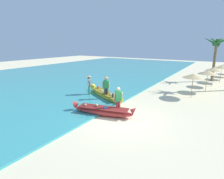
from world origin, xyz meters
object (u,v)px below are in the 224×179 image
Objects in this scene: boat_yellow_midground at (105,95)px; palm_tree_leaning_seaward at (216,45)px; person_vendor_hatted at (106,86)px; boat_red_foreground at (103,111)px; person_vendor_assistant at (89,84)px; person_tourist_customer at (118,99)px.

boat_yellow_midground is 0.92× the size of palm_tree_leaning_seaward.
person_vendor_hatted is 14.18m from palm_tree_leaning_seaward.
boat_red_foreground is at bearing -58.93° from person_vendor_hatted.
person_vendor_hatted is 1.85m from person_vendor_assistant.
palm_tree_leaning_seaward reaches higher than person_vendor_hatted.
palm_tree_leaning_seaward reaches higher than person_vendor_assistant.
person_tourist_customer is at bearing -42.78° from boat_yellow_midground.
person_tourist_customer is at bearing 34.77° from boat_red_foreground.
person_tourist_customer reaches higher than boat_red_foreground.
person_vendor_hatted reaches higher than boat_red_foreground.
person_vendor_hatted is 0.37× the size of palm_tree_leaning_seaward.
person_vendor_assistant is (-3.39, 2.79, 0.71)m from boat_red_foreground.
person_tourist_customer is 1.01× the size of person_vendor_assistant.
person_vendor_assistant reaches higher than boat_yellow_midground.
boat_red_foreground is at bearing -107.09° from palm_tree_leaning_seaward.
person_tourist_customer is 15.29m from palm_tree_leaning_seaward.
person_vendor_hatted is (-1.55, 2.57, 0.79)m from boat_red_foreground.
person_vendor_hatted is at bearing -6.89° from person_vendor_assistant.
palm_tree_leaning_seaward is at bearing 72.91° from boat_red_foreground.
palm_tree_leaning_seaward is (4.61, 14.99, 3.74)m from boat_red_foreground.
person_vendor_assistant is at bearing -172.04° from boat_yellow_midground.
person_vendor_assistant is (-4.12, 2.28, 0.01)m from person_tourist_customer.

